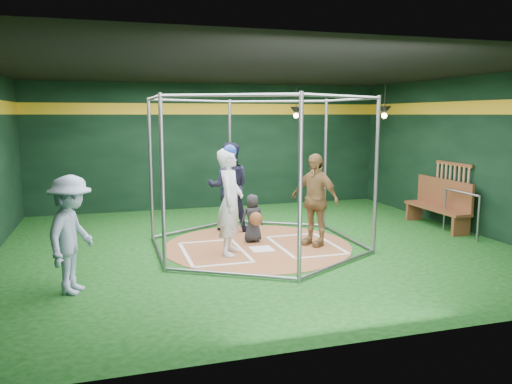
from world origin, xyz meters
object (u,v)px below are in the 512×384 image
object	(u,v)px
batter_figure	(230,201)
dugout_bench	(440,203)
umpire	(229,187)
visitor_leopard	(314,200)

from	to	relation	value
batter_figure	dugout_bench	xyz separation A→B (m)	(5.30, 0.86, -0.46)
batter_figure	dugout_bench	distance (m)	5.39
umpire	batter_figure	bearing A→B (deg)	91.11
dugout_bench	visitor_leopard	bearing A→B (deg)	-168.96
visitor_leopard	umpire	size ratio (longest dim) A/B	0.93
umpire	dugout_bench	xyz separation A→B (m)	(4.87, -1.06, -0.43)
batter_figure	umpire	distance (m)	1.97
umpire	dugout_bench	distance (m)	5.00
dugout_bench	batter_figure	bearing A→B (deg)	-170.79
umpire	dugout_bench	world-z (taller)	umpire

